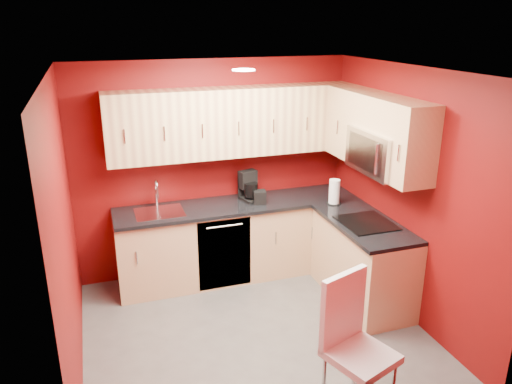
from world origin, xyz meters
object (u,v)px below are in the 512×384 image
coffee_maker (251,186)px  paper_towel (334,192)px  microwave (382,152)px  sink (159,209)px  napkin_holder (260,197)px  dining_chair (361,349)px

coffee_maker → paper_towel: size_ratio=1.19×
microwave → coffee_maker: size_ratio=2.23×
sink → coffee_maker: (1.07, 0.03, 0.14)m
coffee_maker → napkin_holder: bearing=-79.9°
microwave → coffee_maker: bearing=134.7°
napkin_holder → microwave: bearing=-43.3°
napkin_holder → sink: bearing=175.3°
microwave → napkin_holder: microwave is taller
sink → dining_chair: sink is taller
napkin_holder → dining_chair: bearing=-89.6°
napkin_holder → coffee_maker: bearing=116.0°
dining_chair → microwave: bearing=36.2°
sink → coffee_maker: size_ratio=1.53×
sink → napkin_holder: (1.13, -0.09, 0.04)m
microwave → paper_towel: microwave is taller
sink → paper_towel: bearing=-11.1°
microwave → paper_towel: (-0.17, 0.63, -0.61)m
microwave → sink: (-2.09, 1.00, -0.72)m
coffee_maker → sink: bearing=165.8°
coffee_maker → paper_towel: 0.95m
napkin_holder → paper_towel: size_ratio=0.52×
paper_towel → dining_chair: paper_towel is taller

